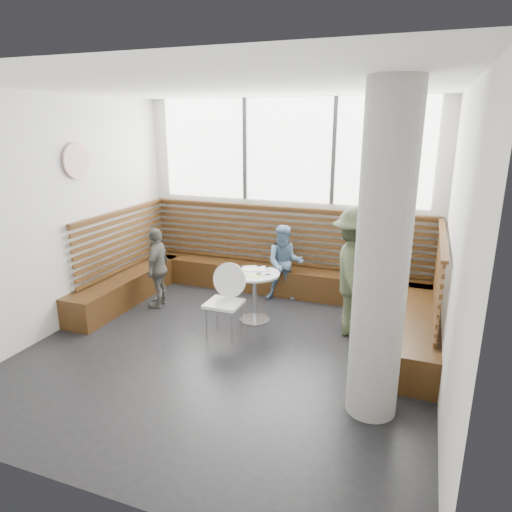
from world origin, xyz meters
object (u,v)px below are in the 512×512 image
at_px(cafe_table, 255,287).
at_px(child_back, 285,263).
at_px(cafe_chair, 226,295).
at_px(adult_man, 355,272).
at_px(concrete_column, 382,260).
at_px(child_left, 158,267).

bearing_deg(cafe_table, child_back, 80.59).
height_order(cafe_chair, child_back, child_back).
xyz_separation_m(cafe_table, cafe_chair, (-0.19, -0.58, 0.06)).
distance_m(cafe_table, adult_man, 1.45).
relative_size(concrete_column, cafe_table, 4.32).
bearing_deg(child_left, cafe_table, 77.45).
bearing_deg(concrete_column, child_left, 155.13).
xyz_separation_m(child_back, child_left, (-1.79, -0.94, 0.01)).
bearing_deg(cafe_table, child_left, 179.61).
relative_size(cafe_table, child_left, 0.58).
distance_m(cafe_table, child_back, 0.97).
distance_m(concrete_column, child_left, 3.98).
bearing_deg(cafe_chair, child_left, 158.03).
bearing_deg(child_left, adult_man, 79.51).
height_order(adult_man, child_back, adult_man).
bearing_deg(adult_man, child_back, 43.57).
distance_m(cafe_table, cafe_chair, 0.61).
distance_m(adult_man, child_back, 1.53).
relative_size(concrete_column, child_left, 2.52).
relative_size(adult_man, child_left, 1.40).
bearing_deg(concrete_column, cafe_table, 139.28).
height_order(concrete_column, cafe_table, concrete_column).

